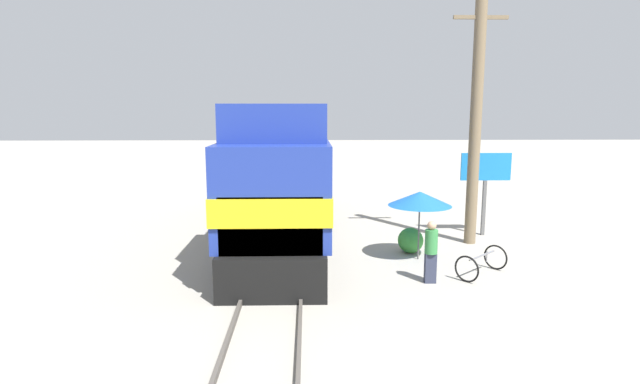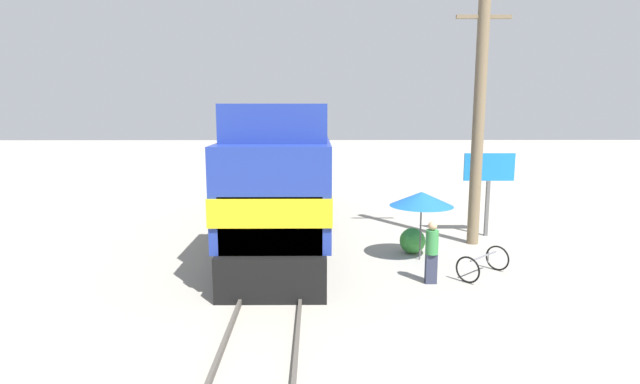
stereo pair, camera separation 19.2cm
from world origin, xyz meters
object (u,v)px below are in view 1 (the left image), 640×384
Objects in this scene: person_bystander at (431,249)px; vendor_umbrella at (420,199)px; utility_pole at (476,117)px; billboard_sign at (486,174)px; locomotive at (283,182)px; bicycle at (482,263)px.

vendor_umbrella is at bearing 86.14° from person_bystander.
billboard_sign is (0.83, 1.08, -2.07)m from utility_pole.
locomotive reaches higher than bicycle.
locomotive is 7.49m from bicycle.
bicycle is (-0.79, -3.47, -3.99)m from utility_pole.
locomotive reaches higher than person_bystander.
person_bystander is (-3.20, -5.09, -1.38)m from billboard_sign.
vendor_umbrella is 2.35m from person_bystander.
person_bystander is 1.00× the size of bicycle.
utility_pole is 2.48m from billboard_sign.
billboard_sign is 1.80× the size of person_bystander.
locomotive is at bearing 129.78° from person_bystander.
locomotive is 8.13× the size of person_bystander.
billboard_sign is at bearing 52.54° from utility_pole.
locomotive reaches higher than billboard_sign.
utility_pole reaches higher than locomotive.
locomotive is at bearing 146.19° from vendor_umbrella.
billboard_sign reaches higher than person_bystander.
utility_pole reaches higher than billboard_sign.
billboard_sign is (3.06, 2.96, 0.38)m from vendor_umbrella.
locomotive is 7.03m from utility_pole.
locomotive is at bearing -179.50° from billboard_sign.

